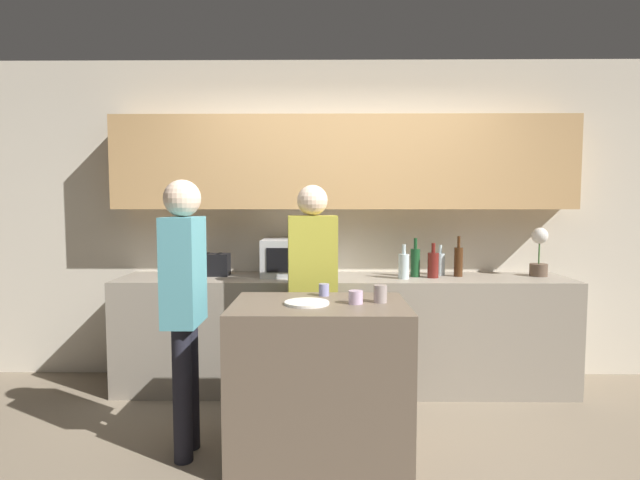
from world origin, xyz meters
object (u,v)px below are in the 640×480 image
object	(u,v)px
toaster	(213,265)
plate_on_island	(307,303)
bottle_1	(415,262)
person_left	(312,279)
potted_plant	(539,252)
person_center	(184,294)
bottle_0	(404,266)
cup_1	(380,294)
bottle_3	(440,264)
bottle_2	(433,264)
bottle_4	(458,261)
microwave	(294,257)
cup_0	(324,290)
cup_2	(356,297)

from	to	relation	value
toaster	plate_on_island	world-z (taller)	toaster
bottle_1	person_left	bearing A→B (deg)	-147.53
potted_plant	person_center	xyz separation A→B (m)	(-2.56, -1.17, -0.13)
bottle_0	cup_1	world-z (taller)	bottle_0
cup_1	bottle_3	bearing A→B (deg)	62.52
potted_plant	bottle_3	bearing A→B (deg)	176.32
bottle_2	bottle_3	size ratio (longest dim) A/B	1.11
toaster	bottle_4	bearing A→B (deg)	-0.71
toaster	bottle_4	xyz separation A→B (m)	(2.00, -0.02, 0.03)
cup_1	bottle_2	bearing A→B (deg)	63.05
microwave	cup_0	size ratio (longest dim) A/B	6.85
bottle_4	cup_0	size ratio (longest dim) A/B	4.31
bottle_2	bottle_3	world-z (taller)	bottle_2
potted_plant	bottle_2	size ratio (longest dim) A/B	1.42
plate_on_island	person_center	size ratio (longest dim) A/B	0.16
person_left	cup_1	bearing A→B (deg)	119.95
bottle_2	cup_2	xyz separation A→B (m)	(-0.68, -1.10, -0.05)
toaster	person_center	world-z (taller)	person_center
cup_1	person_center	size ratio (longest dim) A/B	0.06
cup_1	person_left	size ratio (longest dim) A/B	0.06
bottle_4	person_center	xyz separation A→B (m)	(-1.91, -1.15, -0.06)
bottle_2	cup_2	bearing A→B (deg)	-121.93
bottle_1	bottle_4	xyz separation A→B (m)	(0.35, 0.02, 0.01)
bottle_0	potted_plant	bearing A→B (deg)	7.89
bottle_2	bottle_4	world-z (taller)	bottle_4
plate_on_island	cup_2	size ratio (longest dim) A/B	3.10
toaster	plate_on_island	bearing A→B (deg)	-56.06
potted_plant	bottle_2	distance (m)	0.89
person_center	bottle_4	bearing A→B (deg)	120.99
bottle_2	cup_1	bearing A→B (deg)	-116.95
microwave	toaster	world-z (taller)	microwave
toaster	bottle_3	distance (m)	1.87
bottle_3	potted_plant	bearing A→B (deg)	-3.68
toaster	cup_1	world-z (taller)	toaster
toaster	bottle_0	bearing A→B (deg)	-5.79
bottle_3	person_left	world-z (taller)	person_left
bottle_0	person_center	distance (m)	1.77
cup_2	bottle_1	bearing A→B (deg)	64.35
bottle_1	bottle_2	world-z (taller)	bottle_1
bottle_0	plate_on_island	distance (m)	1.28
bottle_2	person_left	xyz separation A→B (m)	(-0.95, -0.47, -0.05)
potted_plant	cup_0	world-z (taller)	potted_plant
bottle_0	bottle_1	size ratio (longest dim) A/B	0.87
toaster	bottle_0	world-z (taller)	bottle_0
cup_2	toaster	bearing A→B (deg)	132.56
bottle_1	cup_1	world-z (taller)	bottle_1
cup_1	microwave	bearing A→B (deg)	116.62
bottle_0	cup_0	bearing A→B (deg)	-128.29
microwave	cup_0	distance (m)	0.98
toaster	person_center	size ratio (longest dim) A/B	0.16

